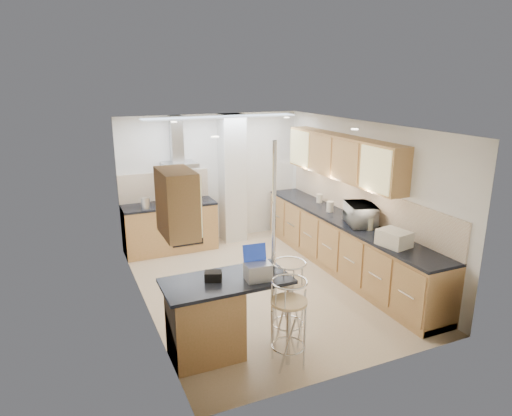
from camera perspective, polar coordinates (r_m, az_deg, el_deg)
name	(u,v)px	position (r m, az deg, el deg)	size (l,w,h in m)	color
ground	(263,286)	(7.30, 0.83, -9.69)	(4.80, 4.80, 0.00)	tan
room_shell	(272,184)	(7.24, 1.98, 3.05)	(3.64, 4.84, 2.51)	white
right_counter	(344,245)	(7.81, 10.93, -4.53)	(0.63, 4.40, 0.92)	#A98043
back_counter	(170,227)	(8.70, -10.69, -2.36)	(1.70, 0.63, 0.92)	#A98043
peninsula	(227,316)	(5.51, -3.63, -13.30)	(1.47, 0.72, 0.94)	#A98043
microwave	(361,214)	(7.37, 12.97, -0.78)	(0.61, 0.41, 0.33)	silver
laptop	(258,272)	(5.24, 0.25, -7.96)	(0.29, 0.22, 0.20)	#A1A4A9
bag	(213,276)	(5.27, -5.36, -8.47)	(0.19, 0.14, 0.11)	black
bar_stool_near	(289,323)	(5.27, 4.10, -14.15)	(0.43, 0.43, 1.05)	#D8B574
bar_stool_end	(289,302)	(5.69, 4.09, -11.62)	(0.43, 0.43, 1.07)	#D8B574
jar_a	(330,207)	(7.99, 9.23, 0.17)	(0.12, 0.12, 0.18)	silver
jar_b	(319,198)	(8.55, 7.93, 1.21)	(0.11, 0.11, 0.16)	silver
jar_c	(369,223)	(7.19, 14.00, -1.88)	(0.14, 0.14, 0.19)	#BDBA97
jar_d	(372,221)	(7.40, 14.31, -1.63)	(0.10, 0.10, 0.13)	silver
bread_bin	(394,238)	(6.59, 16.88, -3.64)	(0.33, 0.41, 0.22)	silver
kettle	(146,203)	(8.29, -13.64, 0.59)	(0.16, 0.16, 0.21)	#B3B6B8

